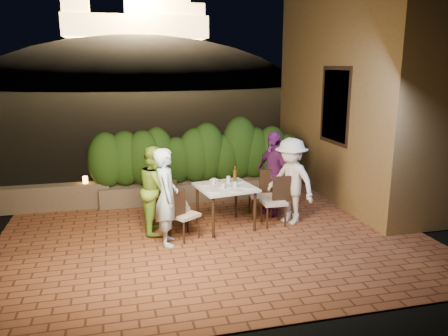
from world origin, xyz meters
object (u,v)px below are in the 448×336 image
object	(u,v)px
chair_right_back	(260,193)
diner_blue	(166,197)
diner_green	(156,189)
dining_table	(225,207)
beer_bottle	(235,175)
chair_left_back	(176,205)
chair_right_front	(274,201)
diner_white	(291,181)
parapet_lamp	(85,180)
bowl	(214,181)
diner_purple	(273,173)
chair_left_front	(184,214)

from	to	relation	value
chair_right_back	diner_blue	bearing A→B (deg)	31.60
diner_green	dining_table	bearing A→B (deg)	-88.80
beer_bottle	chair_left_back	bearing A→B (deg)	-178.26
dining_table	chair_right_front	distance (m)	0.87
beer_bottle	chair_right_front	distance (m)	0.84
chair_right_back	diner_green	world-z (taller)	diner_green
diner_white	diner_blue	bearing A→B (deg)	-106.93
beer_bottle	diner_green	world-z (taller)	diner_green
chair_left_back	diner_green	world-z (taller)	diner_green
chair_left_back	parapet_lamp	xyz separation A→B (m)	(-1.58, 1.65, 0.12)
dining_table	beer_bottle	world-z (taller)	beer_bottle
bowl	parapet_lamp	xyz separation A→B (m)	(-2.31, 1.42, -0.20)
beer_bottle	diner_purple	world-z (taller)	diner_purple
beer_bottle	diner_green	distance (m)	1.40
bowl	chair_right_back	world-z (taller)	chair_right_back
diner_purple	chair_right_back	bearing A→B (deg)	-88.83
bowl	diner_blue	xyz separation A→B (m)	(-0.95, -0.80, 0.01)
beer_bottle	chair_left_front	world-z (taller)	beer_bottle
beer_bottle	diner_blue	world-z (taller)	diner_blue
chair_left_front	chair_right_back	world-z (taller)	chair_right_back
chair_left_front	parapet_lamp	size ratio (longest dim) A/B	6.14
beer_bottle	chair_left_front	size ratio (longest dim) A/B	0.38
dining_table	parapet_lamp	distance (m)	3.00
dining_table	diner_white	distance (m)	1.26
dining_table	diner_purple	distance (m)	1.24
beer_bottle	chair_left_front	distance (m)	1.19
parapet_lamp	diner_purple	bearing A→B (deg)	-19.54
chair_left_front	diner_purple	bearing A→B (deg)	-9.71
bowl	chair_right_front	xyz separation A→B (m)	(0.99, -0.39, -0.33)
diner_green	chair_right_back	bearing A→B (deg)	-75.37
chair_left_front	chair_right_front	size ratio (longest dim) A/B	0.97
chair_left_back	diner_green	size ratio (longest dim) A/B	0.60
diner_green	parapet_lamp	xyz separation A→B (m)	(-1.26, 1.64, -0.18)
diner_purple	dining_table	bearing A→B (deg)	-81.63
diner_blue	diner_green	bearing A→B (deg)	13.35
chair_left_back	parapet_lamp	bearing A→B (deg)	133.71
chair_left_back	chair_right_back	bearing A→B (deg)	10.96
diner_blue	diner_purple	bearing A→B (deg)	-62.17
bowl	diner_blue	distance (m)	1.24
chair_right_front	chair_right_back	bearing A→B (deg)	-79.65
beer_bottle	diner_green	size ratio (longest dim) A/B	0.22
diner_purple	chair_left_front	bearing A→B (deg)	-82.01
bowl	chair_right_front	world-z (taller)	chair_right_front
chair_right_back	diner_white	xyz separation A→B (m)	(0.41, -0.46, 0.32)
parapet_lamp	beer_bottle	bearing A→B (deg)	-31.51
chair_left_front	diner_blue	xyz separation A→B (m)	(-0.30, -0.15, 0.35)
chair_left_front	dining_table	bearing A→B (deg)	-10.23
dining_table	diner_blue	xyz separation A→B (m)	(-1.08, -0.49, 0.41)
chair_right_front	diner_blue	distance (m)	2.01
parapet_lamp	chair_left_front	bearing A→B (deg)	-51.42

